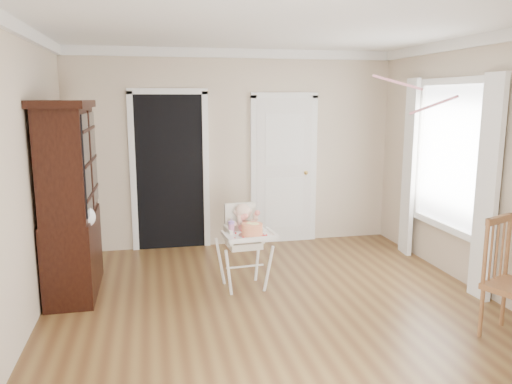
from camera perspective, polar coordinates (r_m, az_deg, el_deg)
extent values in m
plane|color=brown|center=(4.91, 2.77, -13.99)|extent=(5.00, 5.00, 0.00)
plane|color=white|center=(4.51, 3.10, 18.95)|extent=(5.00, 5.00, 0.00)
plane|color=#C0AD96|center=(6.95, -2.42, 4.88)|extent=(4.50, 0.00, 4.50)
plane|color=#C0AD96|center=(4.50, -25.93, 0.66)|extent=(0.00, 5.00, 5.00)
plane|color=#C0AD96|center=(5.54, 26.04, 2.34)|extent=(0.00, 5.00, 5.00)
cube|color=black|center=(6.88, -9.80, 2.16)|extent=(0.90, 0.03, 2.10)
cube|color=white|center=(6.87, -13.89, 1.99)|extent=(0.08, 0.05, 2.18)
cube|color=white|center=(6.91, -5.73, 2.30)|extent=(0.08, 0.05, 2.18)
cube|color=white|center=(6.80, -10.09, 11.28)|extent=(1.06, 0.05, 0.08)
cube|color=white|center=(7.11, 3.20, 2.37)|extent=(0.80, 0.05, 2.05)
cube|color=white|center=(7.02, -0.28, 2.28)|extent=(0.08, 0.05, 2.13)
cube|color=white|center=(7.24, 6.55, 2.47)|extent=(0.08, 0.05, 2.13)
sphere|color=gold|center=(7.17, 5.74, 2.21)|extent=(0.06, 0.06, 0.06)
cube|color=white|center=(6.17, 21.38, 3.90)|extent=(0.02, 1.20, 1.60)
cube|color=white|center=(6.13, 21.76, 11.71)|extent=(0.06, 1.36, 0.08)
cube|color=white|center=(5.53, 24.92, 0.30)|extent=(0.08, 0.28, 2.30)
cube|color=white|center=(6.82, 17.09, 2.62)|extent=(0.08, 0.28, 2.30)
cylinder|color=white|center=(5.27, -3.13, -9.30)|extent=(0.10, 0.12, 0.54)
cylinder|color=white|center=(5.39, 1.43, -8.85)|extent=(0.12, 0.10, 0.54)
cylinder|color=white|center=(5.64, -4.10, -7.96)|extent=(0.12, 0.10, 0.54)
cylinder|color=white|center=(5.75, 0.18, -7.58)|extent=(0.10, 0.12, 0.54)
cylinder|color=white|center=(5.46, -1.28, -8.51)|extent=(0.42, 0.06, 0.02)
cube|color=silver|center=(5.43, -1.41, -5.91)|extent=(0.37, 0.35, 0.07)
cube|color=silver|center=(5.36, -3.21, -4.94)|extent=(0.06, 0.31, 0.16)
cube|color=silver|center=(5.45, 0.34, -4.67)|extent=(0.06, 0.31, 0.16)
cube|color=silver|center=(5.52, -1.85, -3.30)|extent=(0.35, 0.08, 0.40)
cube|color=white|center=(5.19, -0.78, -5.08)|extent=(0.54, 0.40, 0.03)
cube|color=white|center=(5.02, -0.22, -5.41)|extent=(0.51, 0.07, 0.04)
ellipsoid|color=beige|center=(5.42, -1.50, -4.42)|extent=(0.22, 0.18, 0.26)
sphere|color=beige|center=(5.37, -1.51, -2.28)|extent=(0.19, 0.19, 0.18)
sphere|color=red|center=(5.35, -1.35, -4.02)|extent=(0.13, 0.13, 0.13)
sphere|color=red|center=(5.30, -1.52, -2.92)|extent=(0.07, 0.07, 0.07)
sphere|color=red|center=(5.34, 0.16, -2.40)|extent=(0.06, 0.06, 0.06)
cylinder|color=silver|center=(5.17, -0.45, -4.96)|extent=(0.28, 0.28, 0.01)
cylinder|color=#EC3B29|center=(5.15, -0.45, -4.29)|extent=(0.22, 0.22, 0.12)
cylinder|color=#F2E08C|center=(5.12, -0.20, -3.73)|extent=(0.10, 0.10, 0.02)
cylinder|color=#CC7DA8|center=(5.27, -2.83, -4.16)|extent=(0.06, 0.06, 0.10)
cylinder|color=#966CBD|center=(5.25, -2.84, -3.51)|extent=(0.07, 0.07, 0.03)
cone|color=#966CBD|center=(5.24, -2.84, -3.18)|extent=(0.02, 0.02, 0.04)
cube|color=black|center=(5.68, -20.10, -6.65)|extent=(0.47, 1.13, 0.85)
cube|color=black|center=(5.47, -20.76, 3.27)|extent=(0.43, 1.13, 1.13)
cube|color=black|center=(5.17, -18.74, 3.00)|extent=(0.02, 0.49, 0.99)
cube|color=black|center=(5.72, -18.11, 3.73)|extent=(0.02, 0.49, 0.99)
cube|color=black|center=(5.44, -21.17, 9.37)|extent=(0.51, 1.20, 0.08)
ellipsoid|color=white|center=(5.22, -18.87, -2.72)|extent=(0.19, 0.15, 0.21)
cylinder|color=brown|center=(4.86, 24.36, -12.33)|extent=(0.04, 0.04, 0.46)
cylinder|color=brown|center=(5.16, 26.44, -11.14)|extent=(0.04, 0.04, 0.46)
cylinder|color=brown|center=(4.69, 24.74, -6.34)|extent=(0.04, 0.04, 0.59)
cylinder|color=brown|center=(5.00, 26.83, -5.48)|extent=(0.04, 0.04, 0.59)
cube|color=brown|center=(4.78, 26.08, -2.83)|extent=(0.37, 0.19, 0.06)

